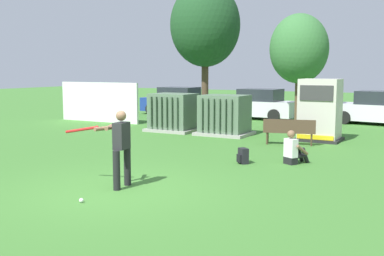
% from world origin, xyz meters
% --- Properties ---
extents(ground_plane, '(96.00, 96.00, 0.00)m').
position_xyz_m(ground_plane, '(0.00, 0.00, 0.00)').
color(ground_plane, '#3D752D').
extents(fence_panel, '(4.80, 0.12, 2.00)m').
position_xyz_m(fence_panel, '(-9.28, 10.50, 1.00)').
color(fence_panel, white).
rests_on(fence_panel, ground).
extents(transformer_west, '(2.10, 1.70, 1.62)m').
position_xyz_m(transformer_west, '(-4.09, 9.21, 0.79)').
color(transformer_west, '#9E9B93').
rests_on(transformer_west, ground).
extents(transformer_mid_west, '(2.10, 1.70, 1.62)m').
position_xyz_m(transformer_mid_west, '(-1.64, 9.19, 0.79)').
color(transformer_mid_west, '#9E9B93').
rests_on(transformer_mid_west, ground).
extents(generator_enclosure, '(1.60, 1.40, 2.30)m').
position_xyz_m(generator_enclosure, '(2.12, 9.49, 1.14)').
color(generator_enclosure, '#262626').
rests_on(generator_enclosure, ground).
extents(park_bench, '(1.84, 0.82, 0.92)m').
position_xyz_m(park_bench, '(1.45, 7.92, 0.54)').
color(park_bench, '#4C3828').
rests_on(park_bench, ground).
extents(batter, '(1.62, 0.73, 1.74)m').
position_xyz_m(batter, '(-0.07, 0.26, 0.98)').
color(batter, black).
rests_on(batter, ground).
extents(sports_ball, '(0.09, 0.09, 0.09)m').
position_xyz_m(sports_ball, '(0.01, -1.10, 0.04)').
color(sports_ball, white).
rests_on(sports_ball, ground).
extents(seated_spectator, '(0.67, 0.79, 0.96)m').
position_xyz_m(seated_spectator, '(2.56, 4.76, 0.38)').
color(seated_spectator, black).
rests_on(seated_spectator, ground).
extents(backpack, '(0.38, 0.38, 0.44)m').
position_xyz_m(backpack, '(1.31, 4.10, 0.21)').
color(backpack, black).
rests_on(backpack, ground).
extents(tree_left, '(3.85, 3.85, 7.36)m').
position_xyz_m(tree_left, '(-5.68, 15.26, 5.05)').
color(tree_left, '#4C3828').
rests_on(tree_left, ground).
extents(tree_center_left, '(2.75, 2.75, 5.25)m').
position_xyz_m(tree_center_left, '(-0.03, 13.96, 3.60)').
color(tree_center_left, brown).
rests_on(tree_center_left, ground).
extents(parked_car_leftmost, '(4.24, 1.99, 1.62)m').
position_xyz_m(parked_car_leftmost, '(-7.77, 15.78, 0.75)').
color(parked_car_leftmost, navy).
rests_on(parked_car_leftmost, ground).
extents(parked_car_left_of_center, '(4.30, 2.11, 1.62)m').
position_xyz_m(parked_car_left_of_center, '(-2.69, 15.73, 0.75)').
color(parked_car_left_of_center, silver).
rests_on(parked_car_left_of_center, ground).
extents(parked_car_right_of_center, '(4.38, 2.30, 1.62)m').
position_xyz_m(parked_car_right_of_center, '(3.29, 16.10, 0.75)').
color(parked_car_right_of_center, silver).
rests_on(parked_car_right_of_center, ground).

